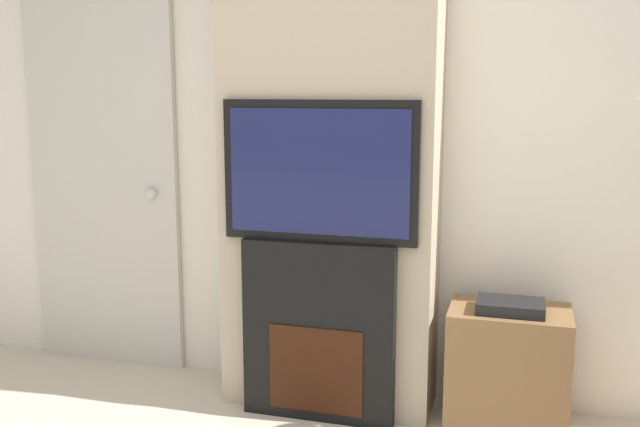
# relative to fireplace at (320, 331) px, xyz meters

# --- Properties ---
(wall_back) EXTENTS (6.00, 0.06, 2.70)m
(wall_back) POSITION_rel_fireplace_xyz_m (0.00, 0.39, 0.94)
(wall_back) COLOR silver
(wall_back) RESTS_ON ground_plane
(chimney_breast) EXTENTS (0.99, 0.36, 2.70)m
(chimney_breast) POSITION_rel_fireplace_xyz_m (0.00, 0.18, 0.94)
(chimney_breast) COLOR tan
(chimney_breast) RESTS_ON ground_plane
(fireplace) EXTENTS (0.70, 0.15, 0.83)m
(fireplace) POSITION_rel_fireplace_xyz_m (0.00, 0.00, 0.00)
(fireplace) COLOR black
(fireplace) RESTS_ON ground_plane
(television) EXTENTS (0.88, 0.07, 0.63)m
(television) POSITION_rel_fireplace_xyz_m (0.00, -0.00, 0.73)
(television) COLOR black
(television) RESTS_ON fireplace
(media_stand) EXTENTS (0.52, 0.36, 0.60)m
(media_stand) POSITION_rel_fireplace_xyz_m (0.83, 0.11, -0.13)
(media_stand) COLOR brown
(media_stand) RESTS_ON ground_plane
(entry_door) EXTENTS (0.87, 0.09, 2.00)m
(entry_door) POSITION_rel_fireplace_xyz_m (-1.31, 0.34, 0.59)
(entry_door) COLOR #BCB7AD
(entry_door) RESTS_ON ground_plane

